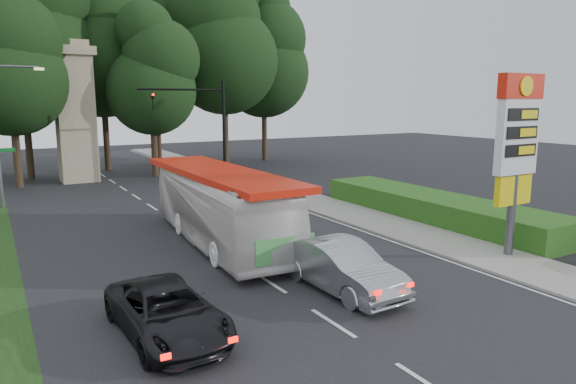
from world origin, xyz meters
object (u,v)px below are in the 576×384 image
gas_station_pylon (517,140)px  sedan_silver (342,267)px  transit_bus (220,207)px  suv_charcoal (167,312)px  monument (75,111)px  traffic_signal_mast (206,118)px

gas_station_pylon → sedan_silver: gas_station_pylon is taller
transit_bus → suv_charcoal: (-4.53, -7.31, -0.90)m
monument → transit_bus: size_ratio=0.90×
traffic_signal_mast → monument: 9.76m
gas_station_pylon → suv_charcoal: (-13.23, 0.05, -3.80)m
gas_station_pylon → suv_charcoal: size_ratio=1.47×
transit_bus → sedan_silver: (1.14, -6.99, -0.76)m
traffic_signal_mast → suv_charcoal: size_ratio=1.54×
traffic_signal_mast → suv_charcoal: traffic_signal_mast is taller
monument → transit_bus: monument is taller
gas_station_pylon → transit_bus: bearing=139.8°
monument → suv_charcoal: 28.38m
monument → sedan_silver: bearing=-82.5°
traffic_signal_mast → monument: size_ratio=0.72×
suv_charcoal → gas_station_pylon: bearing=-3.0°
sedan_silver → gas_station_pylon: bearing=-5.0°
transit_bus → monument: bearing=100.9°
sedan_silver → traffic_signal_mast: bearing=77.2°
traffic_signal_mast → transit_bus: 15.84m
gas_station_pylon → traffic_signal_mast: 22.29m
traffic_signal_mast → transit_bus: (-5.18, -14.64, -3.13)m
traffic_signal_mast → sedan_silver: (-4.05, -21.64, -3.89)m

